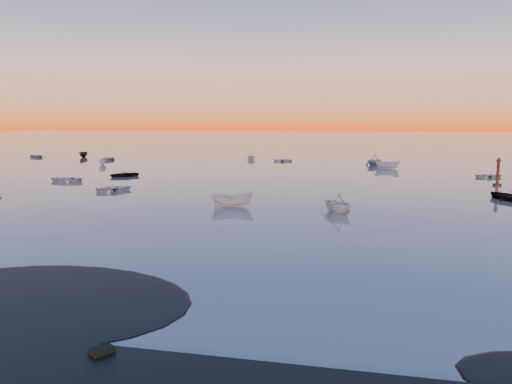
# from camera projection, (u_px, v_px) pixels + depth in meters

# --- Properties ---
(ground) EXTENTS (600.00, 600.00, 0.00)m
(ground) POSITION_uv_depth(u_px,v_px,m) (327.00, 155.00, 116.69)
(ground) COLOR slate
(ground) RESTS_ON ground
(mud_lobes) EXTENTS (140.00, 6.00, 0.07)m
(mud_lobes) POSITION_uv_depth(u_px,v_px,m) (126.00, 322.00, 18.99)
(mud_lobes) COLOR black
(mud_lobes) RESTS_ON ground
(moored_fleet) EXTENTS (124.00, 58.00, 1.20)m
(moored_fleet) POSITION_uv_depth(u_px,v_px,m) (302.00, 175.00, 71.23)
(moored_fleet) COLOR silver
(moored_fleet) RESTS_ON ground
(boat_near_center) EXTENTS (2.36, 3.98, 1.29)m
(boat_near_center) POSITION_uv_depth(u_px,v_px,m) (233.00, 207.00, 44.96)
(boat_near_center) COLOR silver
(boat_near_center) RESTS_ON ground
(boat_near_right) EXTENTS (3.83, 3.69, 1.28)m
(boat_near_right) POSITION_uv_depth(u_px,v_px,m) (337.00, 212.00, 42.30)
(boat_near_right) COLOR silver
(boat_near_right) RESTS_ON ground
(channel_marker) EXTENTS (1.00, 1.00, 3.55)m
(channel_marker) POSITION_uv_depth(u_px,v_px,m) (498.00, 174.00, 59.80)
(channel_marker) COLOR #481A0F
(channel_marker) RESTS_ON ground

